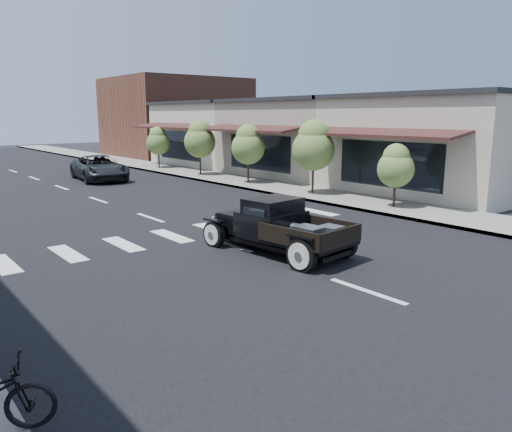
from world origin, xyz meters
TOP-DOWN VIEW (x-y plane):
  - ground at (0.00, 0.00)m, footprint 120.00×120.00m
  - road at (0.00, 15.00)m, footprint 14.00×80.00m
  - road_markings at (0.00, 10.00)m, footprint 12.00×60.00m
  - sidewalk_right at (8.50, 15.00)m, footprint 3.00×80.00m
  - storefront_near at (15.00, 4.00)m, footprint 10.00×9.00m
  - storefront_mid at (15.00, 13.00)m, footprint 10.00×9.00m
  - storefront_far at (15.00, 22.00)m, footprint 10.00×9.00m
  - far_building_right at (15.50, 32.00)m, footprint 11.00×10.00m
  - small_tree_a at (8.30, 2.39)m, footprint 1.44×1.44m
  - small_tree_b at (8.30, 6.93)m, footprint 1.95×1.95m
  - small_tree_c at (8.30, 11.84)m, footprint 1.80×1.80m
  - small_tree_d at (8.30, 16.62)m, footprint 1.91×1.91m
  - small_tree_e at (8.30, 21.99)m, footprint 1.62×1.62m
  - hotrod_pickup at (0.54, 0.51)m, footprint 2.57×4.65m
  - second_car at (2.73, 18.69)m, footprint 2.99×5.41m

SIDE VIEW (x-z plane):
  - ground at x=0.00m, z-range 0.00..0.00m
  - road_markings at x=0.00m, z-range -0.03..0.03m
  - road at x=0.00m, z-range 0.00..0.02m
  - sidewalk_right at x=8.50m, z-range 0.00..0.15m
  - second_car at x=2.73m, z-range 0.00..1.43m
  - hotrod_pickup at x=0.54m, z-range 0.00..1.54m
  - small_tree_a at x=8.30m, z-range 0.15..2.55m
  - small_tree_e at x=8.30m, z-range 0.15..2.85m
  - small_tree_c at x=8.30m, z-range 0.15..3.14m
  - small_tree_d at x=8.30m, z-range 0.15..3.33m
  - small_tree_b at x=8.30m, z-range 0.15..3.41m
  - storefront_near at x=15.00m, z-range 0.00..4.50m
  - storefront_mid at x=15.00m, z-range 0.00..4.50m
  - storefront_far at x=15.00m, z-range 0.00..4.50m
  - far_building_right at x=15.50m, z-range 0.00..7.00m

